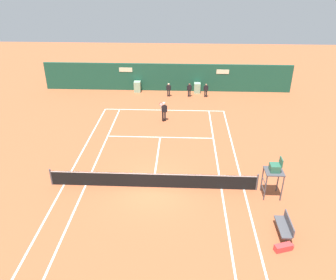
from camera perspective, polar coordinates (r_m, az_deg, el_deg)
The scene contains 11 objects.
ground_plane at distance 20.47m, azimuth -2.41°, elevation -7.01°, with size 80.00×80.00×0.01m.
tennis_net at distance 19.71m, azimuth -2.58°, elevation -6.74°, with size 12.10×0.10×1.07m.
sponsor_back_wall at distance 34.75m, azimuth -0.20°, elevation 10.47°, with size 25.00×1.02×2.78m.
umpire_chair at distance 19.29m, azimuth 17.54°, elevation -4.97°, with size 1.00×1.00×2.45m.
player_bench at distance 17.59m, azimuth 19.20°, elevation -13.48°, with size 0.54×1.58×0.88m.
equipment_bag at distance 17.01m, azimuth 19.15°, elevation -16.73°, with size 0.96×0.53×0.32m.
player_on_baseline at distance 27.71m, azimuth -0.72°, elevation 5.09°, with size 0.60×0.72×1.86m.
ball_kid_left_post at distance 33.22m, azimuth 3.62°, elevation 8.59°, with size 0.45×0.23×1.37m.
ball_kid_centre_post at distance 33.30m, azimuth 6.43°, elevation 8.49°, with size 0.45×0.19×1.35m.
ball_kid_right_post at distance 33.25m, azimuth 0.10°, elevation 8.64°, with size 0.45×0.19×1.35m.
tennis_ball_mid_court at distance 21.46m, azimuth -6.24°, elevation -5.25°, with size 0.07×0.07×0.07m, color #CCE033.
Camera 1 is at (1.62, -16.17, 11.66)m, focal length 36.06 mm.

